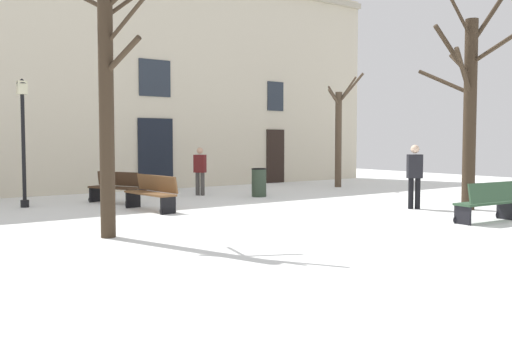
{
  "coord_description": "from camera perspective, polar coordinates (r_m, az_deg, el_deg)",
  "views": [
    {
      "loc": [
        -8.18,
        -9.84,
        1.82
      ],
      "look_at": [
        0.0,
        1.7,
        1.03
      ],
      "focal_mm": 37.57,
      "sensor_mm": 36.0,
      "label": 1
    }
  ],
  "objects": [
    {
      "name": "bench_facing_shops",
      "position": [
        13.01,
        23.4,
        -3.1
      ],
      "size": [
        1.66,
        0.61,
        0.91
      ],
      "rotation": [
        0.0,
        0.0,
        3.06
      ],
      "color": "#2D4C33",
      "rests_on": "ground"
    },
    {
      "name": "bench_back_to_back_right",
      "position": [
        16.12,
        -14.84,
        -1.74
      ],
      "size": [
        1.13,
        1.61,
        0.91
      ],
      "rotation": [
        0.0,
        0.0,
        5.17
      ],
      "color": "#3D2819",
      "rests_on": "ground"
    },
    {
      "name": "tree_foreground",
      "position": [
        15.14,
        21.71,
        6.66
      ],
      "size": [
        1.95,
        2.72,
        5.83
      ],
      "color": "#382B1E",
      "rests_on": "ground"
    },
    {
      "name": "tree_right_of_center",
      "position": [
        10.4,
        -15.56,
        8.22
      ],
      "size": [
        1.46,
        2.42,
        5.29
      ],
      "color": "#382B1E",
      "rests_on": "ground"
    },
    {
      "name": "litter_bin",
      "position": [
        17.35,
        0.32,
        -1.27
      ],
      "size": [
        0.5,
        0.5,
        0.92
      ],
      "color": "#2D3D2D",
      "rests_on": "ground"
    },
    {
      "name": "building_facade",
      "position": [
        20.4,
        -11.62,
        10.04
      ],
      "size": [
        21.58,
        0.6,
        8.43
      ],
      "color": "beige",
      "rests_on": "ground"
    },
    {
      "name": "streetlamp",
      "position": [
        15.82,
        -23.56,
        4.13
      ],
      "size": [
        0.3,
        0.3,
        3.49
      ],
      "color": "black",
      "rests_on": "ground"
    },
    {
      "name": "person_strolling",
      "position": [
        14.81,
        16.53,
        -0.29
      ],
      "size": [
        0.44,
        0.4,
        1.71
      ],
      "rotation": [
        0.0,
        0.0,
        2.52
      ],
      "color": "black",
      "rests_on": "ground"
    },
    {
      "name": "person_near_bench",
      "position": [
        17.83,
        -5.99,
        0.15
      ],
      "size": [
        0.4,
        0.44,
        1.59
      ],
      "rotation": [
        0.0,
        0.0,
        5.32
      ],
      "color": "#403D3A",
      "rests_on": "ground"
    },
    {
      "name": "ground_plane",
      "position": [
        12.92,
        4.38,
        -4.89
      ],
      "size": [
        34.53,
        34.53,
        0.0
      ],
      "primitive_type": "plane",
      "color": "white"
    },
    {
      "name": "tree_near_facade",
      "position": [
        21.17,
        8.81,
        3.99
      ],
      "size": [
        1.61,
        2.32,
        4.38
      ],
      "color": "#4C3D2D",
      "rests_on": "ground"
    },
    {
      "name": "bench_far_corner",
      "position": [
        14.17,
        -11.03,
        -2.31
      ],
      "size": [
        0.72,
        1.91,
        0.92
      ],
      "rotation": [
        0.0,
        0.0,
        4.83
      ],
      "color": "brown",
      "rests_on": "ground"
    }
  ]
}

